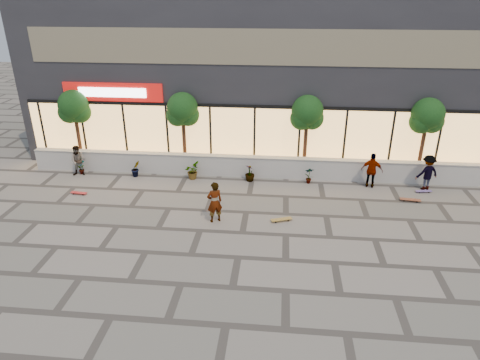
# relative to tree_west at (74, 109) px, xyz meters

# --- Properties ---
(ground) EXTENTS (80.00, 80.00, 0.00)m
(ground) POSITION_rel_tree_west_xyz_m (9.00, -7.70, -2.99)
(ground) COLOR gray
(ground) RESTS_ON ground
(planter_wall) EXTENTS (22.00, 0.42, 1.04)m
(planter_wall) POSITION_rel_tree_west_xyz_m (9.00, -0.70, -2.46)
(planter_wall) COLOR beige
(planter_wall) RESTS_ON ground
(retail_building) EXTENTS (24.00, 9.17, 8.50)m
(retail_building) POSITION_rel_tree_west_xyz_m (9.00, 4.79, 1.26)
(retail_building) COLOR #28272D
(retail_building) RESTS_ON ground
(shrub_a) EXTENTS (0.43, 0.29, 0.81)m
(shrub_a) POSITION_rel_tree_west_xyz_m (0.50, -1.25, -2.58)
(shrub_a) COLOR black
(shrub_a) RESTS_ON ground
(shrub_b) EXTENTS (0.57, 0.57, 0.81)m
(shrub_b) POSITION_rel_tree_west_xyz_m (3.30, -1.25, -2.58)
(shrub_b) COLOR black
(shrub_b) RESTS_ON ground
(shrub_c) EXTENTS (0.68, 0.77, 0.81)m
(shrub_c) POSITION_rel_tree_west_xyz_m (6.10, -1.25, -2.58)
(shrub_c) COLOR black
(shrub_c) RESTS_ON ground
(shrub_d) EXTENTS (0.64, 0.64, 0.81)m
(shrub_d) POSITION_rel_tree_west_xyz_m (8.90, -1.25, -2.58)
(shrub_d) COLOR black
(shrub_d) RESTS_ON ground
(shrub_e) EXTENTS (0.46, 0.35, 0.81)m
(shrub_e) POSITION_rel_tree_west_xyz_m (11.70, -1.25, -2.58)
(shrub_e) COLOR black
(shrub_e) RESTS_ON ground
(tree_west) EXTENTS (1.60, 1.50, 3.92)m
(tree_west) POSITION_rel_tree_west_xyz_m (0.00, 0.00, 0.00)
(tree_west) COLOR #462919
(tree_west) RESTS_ON ground
(tree_midwest) EXTENTS (1.60, 1.50, 3.92)m
(tree_midwest) POSITION_rel_tree_west_xyz_m (5.50, 0.00, 0.00)
(tree_midwest) COLOR #462919
(tree_midwest) RESTS_ON ground
(tree_mideast) EXTENTS (1.60, 1.50, 3.92)m
(tree_mideast) POSITION_rel_tree_west_xyz_m (11.50, 0.00, 0.00)
(tree_mideast) COLOR #462919
(tree_mideast) RESTS_ON ground
(tree_east) EXTENTS (1.60, 1.50, 3.92)m
(tree_east) POSITION_rel_tree_west_xyz_m (17.00, 0.00, 0.00)
(tree_east) COLOR #462919
(tree_east) RESTS_ON ground
(skater_center) EXTENTS (0.73, 0.64, 1.69)m
(skater_center) POSITION_rel_tree_west_xyz_m (7.84, -5.29, -2.14)
(skater_center) COLOR beige
(skater_center) RESTS_ON ground
(skater_left) EXTENTS (0.84, 0.71, 1.52)m
(skater_left) POSITION_rel_tree_west_xyz_m (0.51, -1.40, -2.22)
(skater_left) COLOR tan
(skater_left) RESTS_ON ground
(skater_right_near) EXTENTS (1.04, 0.63, 1.66)m
(skater_right_near) POSITION_rel_tree_west_xyz_m (14.52, -1.40, -2.16)
(skater_right_near) COLOR silver
(skater_right_near) RESTS_ON ground
(skater_right_far) EXTENTS (1.21, 0.93, 1.66)m
(skater_right_far) POSITION_rel_tree_west_xyz_m (16.97, -1.40, -2.16)
(skater_right_far) COLOR maroon
(skater_right_far) RESTS_ON ground
(skateboard_center) EXTENTS (0.88, 0.51, 0.10)m
(skateboard_center) POSITION_rel_tree_west_xyz_m (10.45, -5.04, -2.90)
(skateboard_center) COLOR olive
(skateboard_center) RESTS_ON ground
(skateboard_left) EXTENTS (0.76, 0.26, 0.09)m
(skateboard_left) POSITION_rel_tree_west_xyz_m (1.39, -3.49, -2.91)
(skateboard_left) COLOR red
(skateboard_left) RESTS_ON ground
(skateboard_right_near) EXTENTS (0.88, 0.32, 0.10)m
(skateboard_right_near) POSITION_rel_tree_west_xyz_m (16.00, -2.74, -2.90)
(skateboard_right_near) COLOR brown
(skateboard_right_near) RESTS_ON ground
(skateboard_right_far) EXTENTS (0.73, 0.28, 0.09)m
(skateboard_right_far) POSITION_rel_tree_west_xyz_m (16.84, -1.77, -2.91)
(skateboard_right_far) COLOR #6C559C
(skateboard_right_far) RESTS_ON ground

